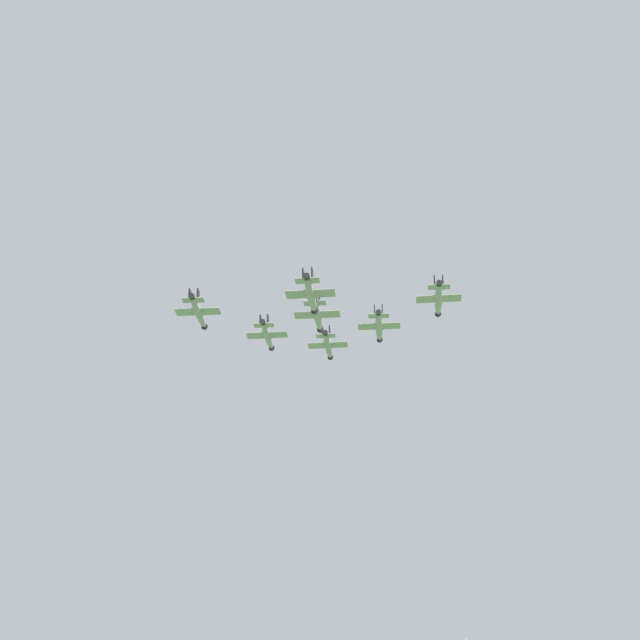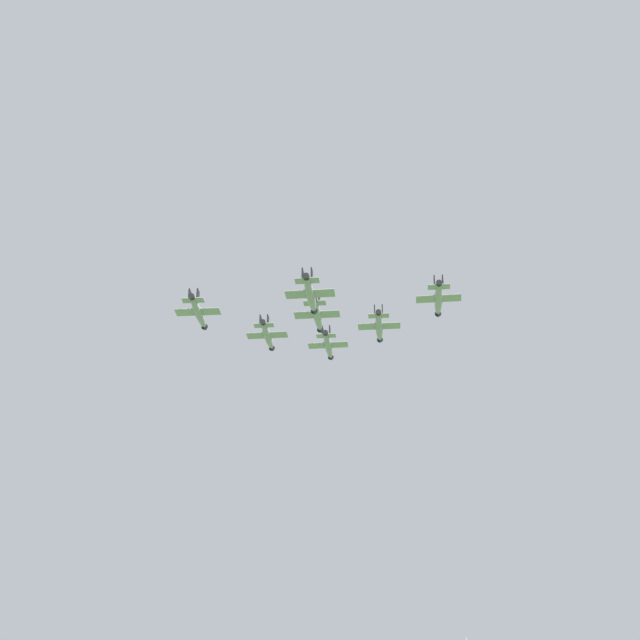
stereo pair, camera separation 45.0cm
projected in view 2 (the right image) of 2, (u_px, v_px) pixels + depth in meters
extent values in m
ellipsoid|color=#9EA3A8|center=(328.00, 346.00, 211.96)|extent=(8.12, 12.55, 1.73)
cone|color=black|center=(331.00, 359.00, 218.58)|extent=(2.13, 2.23, 1.47)
ellipsoid|color=#334751|center=(329.00, 349.00, 214.87)|extent=(2.26, 2.64, 1.01)
cube|color=#9EA3A8|center=(328.00, 345.00, 211.32)|extent=(9.87, 7.40, 0.17)
cube|color=black|center=(310.00, 346.00, 211.73)|extent=(1.95, 2.74, 0.21)
cube|color=black|center=(346.00, 344.00, 210.95)|extent=(1.95, 2.74, 0.21)
cube|color=#9EA3A8|center=(326.00, 336.00, 206.97)|extent=(5.05, 4.11, 0.17)
cube|color=black|center=(323.00, 332.00, 207.86)|extent=(1.15, 1.79, 2.50)
cube|color=black|center=(330.00, 331.00, 207.70)|extent=(1.15, 1.79, 2.50)
cylinder|color=black|center=(325.00, 333.00, 205.68)|extent=(1.53, 1.43, 1.21)
ellipsoid|color=#9EA3A8|center=(268.00, 336.00, 197.85)|extent=(7.81, 12.15, 1.67)
cone|color=black|center=(272.00, 350.00, 204.25)|extent=(2.06, 2.15, 1.42)
ellipsoid|color=#334751|center=(270.00, 339.00, 200.66)|extent=(2.18, 2.56, 0.97)
cube|color=#9EA3A8|center=(267.00, 335.00, 197.23)|extent=(9.55, 7.13, 0.17)
cube|color=black|center=(249.00, 336.00, 197.62)|extent=(1.87, 2.65, 0.20)
cube|color=black|center=(286.00, 334.00, 196.88)|extent=(1.87, 2.65, 0.20)
cube|color=#9EA3A8|center=(264.00, 325.00, 193.02)|extent=(4.88, 3.96, 0.17)
cube|color=black|center=(261.00, 321.00, 193.88)|extent=(1.10, 1.73, 2.41)
cube|color=black|center=(268.00, 321.00, 193.73)|extent=(1.10, 1.73, 2.41)
cylinder|color=black|center=(263.00, 322.00, 191.77)|extent=(1.47, 1.38, 1.17)
ellipsoid|color=#9EA3A8|center=(379.00, 327.00, 196.45)|extent=(7.80, 12.48, 1.70)
cone|color=black|center=(380.00, 341.00, 202.99)|extent=(2.09, 2.19, 1.45)
ellipsoid|color=#334751|center=(379.00, 330.00, 199.32)|extent=(2.21, 2.61, 0.99)
cube|color=#9EA3A8|center=(379.00, 326.00, 195.82)|extent=(9.77, 7.17, 0.17)
cube|color=black|center=(360.00, 327.00, 196.16)|extent=(1.88, 2.71, 0.20)
cube|color=black|center=(398.00, 325.00, 195.52)|extent=(1.88, 2.71, 0.20)
cube|color=#9EA3A8|center=(379.00, 316.00, 191.52)|extent=(4.99, 3.99, 0.17)
cube|color=black|center=(375.00, 311.00, 192.38)|extent=(1.10, 1.77, 2.46)
cube|color=black|center=(382.00, 311.00, 192.25)|extent=(1.10, 1.77, 2.46)
cylinder|color=black|center=(378.00, 313.00, 190.24)|extent=(1.50, 1.40, 1.19)
ellipsoid|color=#9EA3A8|center=(199.00, 313.00, 185.04)|extent=(7.79, 12.64, 1.72)
cone|color=black|center=(205.00, 329.00, 191.65)|extent=(2.10, 2.21, 1.46)
ellipsoid|color=#334751|center=(201.00, 317.00, 187.94)|extent=(2.22, 2.63, 1.00)
cube|color=#9EA3A8|center=(198.00, 312.00, 184.40)|extent=(9.89, 7.18, 0.17)
cube|color=black|center=(178.00, 312.00, 184.71)|extent=(1.88, 2.75, 0.21)
cube|color=black|center=(218.00, 311.00, 184.13)|extent=(1.88, 2.75, 0.21)
cube|color=#9EA3A8|center=(193.00, 300.00, 180.05)|extent=(5.04, 4.01, 0.17)
cube|color=black|center=(190.00, 296.00, 180.92)|extent=(1.10, 1.80, 2.49)
cube|color=black|center=(198.00, 295.00, 180.80)|extent=(1.10, 1.80, 2.49)
cylinder|color=black|center=(192.00, 297.00, 178.76)|extent=(1.51, 1.41, 1.21)
ellipsoid|color=#9EA3A8|center=(438.00, 300.00, 181.52)|extent=(7.89, 12.17, 1.68)
cone|color=black|center=(438.00, 316.00, 187.94)|extent=(2.07, 2.16, 1.42)
ellipsoid|color=#334751|center=(438.00, 303.00, 184.35)|extent=(2.20, 2.56, 0.98)
cube|color=#9EA3A8|center=(439.00, 298.00, 180.90)|extent=(9.57, 7.19, 0.17)
cube|color=black|center=(418.00, 299.00, 181.31)|extent=(1.89, 2.65, 0.20)
cube|color=black|center=(459.00, 297.00, 180.54)|extent=(1.89, 2.65, 0.20)
cube|color=#9EA3A8|center=(439.00, 287.00, 176.68)|extent=(4.90, 3.99, 0.17)
cube|color=black|center=(434.00, 282.00, 177.55)|extent=(1.11, 1.73, 2.42)
cube|color=black|center=(443.00, 282.00, 177.39)|extent=(1.11, 1.73, 2.42)
cylinder|color=black|center=(439.00, 283.00, 175.43)|extent=(1.48, 1.39, 1.17)
ellipsoid|color=#9EA3A8|center=(317.00, 316.00, 182.26)|extent=(7.92, 12.48, 1.71)
cone|color=black|center=(321.00, 331.00, 188.82)|extent=(2.10, 2.20, 1.45)
ellipsoid|color=#334751|center=(319.00, 319.00, 185.15)|extent=(2.22, 2.62, 1.00)
cube|color=#9EA3A8|center=(317.00, 315.00, 181.63)|extent=(9.79, 7.25, 0.17)
cube|color=black|center=(297.00, 315.00, 182.00)|extent=(1.90, 2.72, 0.21)
cube|color=black|center=(338.00, 313.00, 181.30)|extent=(1.90, 2.72, 0.21)
cube|color=#9EA3A8|center=(315.00, 303.00, 177.32)|extent=(5.00, 4.03, 0.17)
cube|color=black|center=(311.00, 298.00, 178.19)|extent=(1.12, 1.78, 2.47)
cube|color=black|center=(319.00, 298.00, 178.05)|extent=(1.12, 1.78, 2.47)
cylinder|color=black|center=(314.00, 300.00, 176.04)|extent=(1.51, 1.41, 1.20)
ellipsoid|color=#9EA3A8|center=(310.00, 295.00, 167.56)|extent=(8.06, 12.45, 1.71)
cone|color=black|center=(315.00, 313.00, 174.13)|extent=(2.11, 2.21, 1.46)
ellipsoid|color=#334751|center=(312.00, 299.00, 170.45)|extent=(2.24, 2.62, 1.00)
cube|color=#9EA3A8|center=(310.00, 294.00, 166.93)|extent=(9.79, 7.34, 0.17)
cube|color=black|center=(288.00, 295.00, 167.34)|extent=(1.93, 2.72, 0.21)
cube|color=black|center=(332.00, 292.00, 166.56)|extent=(1.93, 2.72, 0.21)
cube|color=#9EA3A8|center=(307.00, 281.00, 162.61)|extent=(5.01, 4.07, 0.17)
cube|color=black|center=(303.00, 276.00, 163.49)|extent=(1.14, 1.77, 2.48)
cube|color=black|center=(312.00, 275.00, 163.34)|extent=(1.14, 1.77, 2.48)
cylinder|color=black|center=(306.00, 277.00, 161.33)|extent=(1.51, 1.42, 1.20)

